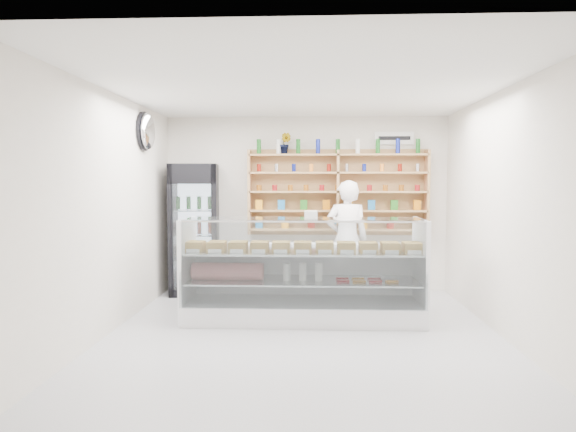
{
  "coord_description": "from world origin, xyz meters",
  "views": [
    {
      "loc": [
        0.08,
        -5.81,
        1.75
      ],
      "look_at": [
        -0.22,
        0.9,
        1.31
      ],
      "focal_mm": 32.0,
      "sensor_mm": 36.0,
      "label": 1
    }
  ],
  "objects": [
    {
      "name": "shop_worker",
      "position": [
        0.62,
        1.9,
        0.89
      ],
      "size": [
        0.68,
        0.47,
        1.78
      ],
      "primitive_type": "imported",
      "rotation": [
        0.0,
        0.0,
        3.21
      ],
      "color": "white",
      "rests_on": "floor"
    },
    {
      "name": "room",
      "position": [
        0.0,
        0.0,
        1.4
      ],
      "size": [
        5.0,
        5.0,
        5.0
      ],
      "color": "#B5B5BA",
      "rests_on": "ground"
    },
    {
      "name": "wall_sign",
      "position": [
        1.4,
        2.47,
        2.45
      ],
      "size": [
        0.62,
        0.03,
        0.2
      ],
      "primitive_type": "cube",
      "color": "white",
      "rests_on": "back_wall"
    },
    {
      "name": "potted_plant",
      "position": [
        -0.33,
        2.34,
        2.36
      ],
      "size": [
        0.22,
        0.2,
        0.33
      ],
      "primitive_type": "imported",
      "rotation": [
        0.0,
        0.0,
        -0.38
      ],
      "color": "#1E6626",
      "rests_on": "wall_shelving"
    },
    {
      "name": "display_counter",
      "position": [
        -0.02,
        0.61,
        0.36
      ],
      "size": [
        2.99,
        0.89,
        1.3
      ],
      "color": "white",
      "rests_on": "floor"
    },
    {
      "name": "drinks_cooler",
      "position": [
        -1.75,
        2.13,
        1.02
      ],
      "size": [
        0.81,
        0.8,
        2.03
      ],
      "rotation": [
        0.0,
        0.0,
        0.12
      ],
      "color": "black",
      "rests_on": "floor"
    },
    {
      "name": "security_mirror",
      "position": [
        -2.17,
        1.2,
        2.45
      ],
      "size": [
        0.15,
        0.5,
        0.5
      ],
      "primitive_type": "ellipsoid",
      "color": "silver",
      "rests_on": "left_wall"
    },
    {
      "name": "wall_shelving",
      "position": [
        0.5,
        2.34,
        1.59
      ],
      "size": [
        2.84,
        0.28,
        1.33
      ],
      "color": "#B57A55",
      "rests_on": "back_wall"
    }
  ]
}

